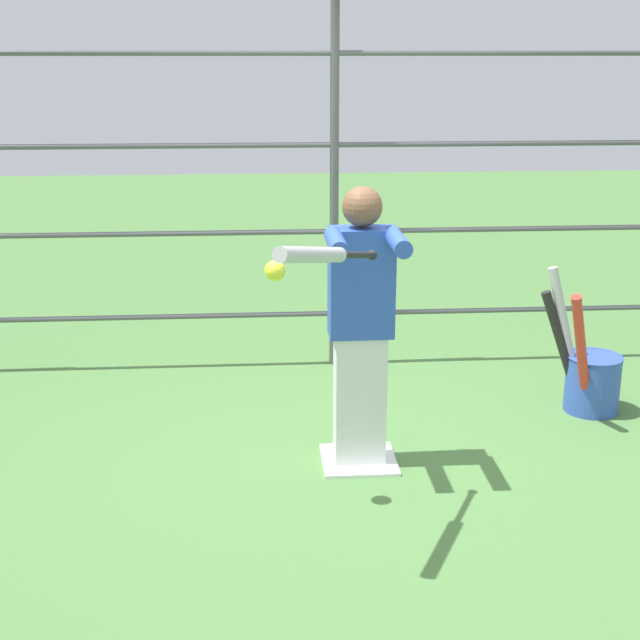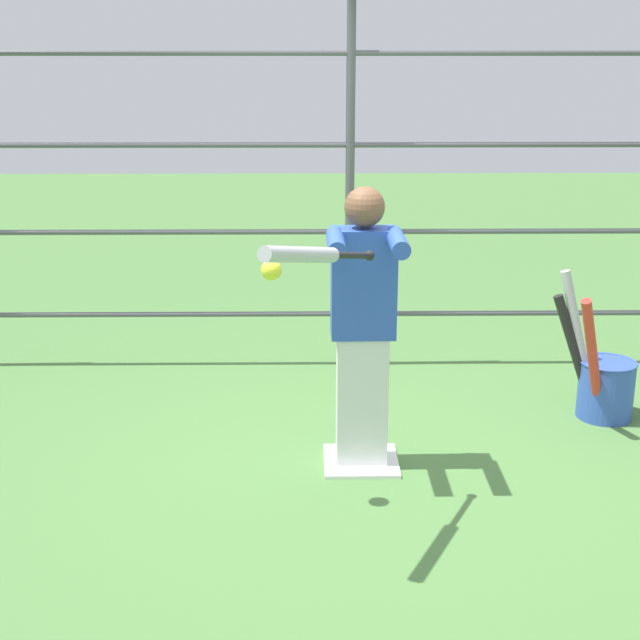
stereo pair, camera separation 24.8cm
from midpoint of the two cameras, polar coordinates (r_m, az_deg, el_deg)
name	(u,v)px [view 2 (the right image)]	position (r m, az deg, el deg)	size (l,w,h in m)	color
ground_plane	(361,463)	(4.90, 4.10, -9.11)	(24.00, 24.00, 0.00)	#4C7A3D
home_plate	(361,461)	(4.90, 4.11, -9.01)	(0.40, 0.40, 0.02)	white
fence_backstop	(350,189)	(6.07, 3.11, 8.37)	(5.92, 0.06, 2.50)	#4C4C51
batter	(363,321)	(4.59, 4.33, -0.06)	(0.39, 0.51, 1.50)	silver
baseball_bat_swinging	(310,255)	(3.63, 1.33, 4.19)	(0.50, 0.79, 0.23)	black
softball_in_flight	(271,270)	(4.05, -1.38, 3.21)	(0.10, 0.10, 0.10)	yellow
bat_bucket	(602,382)	(5.68, 18.79, -3.79)	(0.53, 0.54, 0.91)	#3351B2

